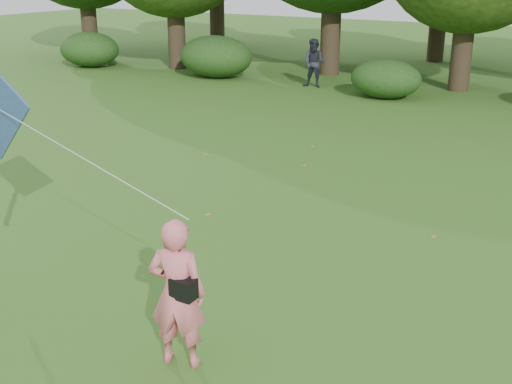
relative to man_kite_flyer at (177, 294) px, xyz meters
The scene contains 6 objects.
ground 1.16m from the man_kite_flyer, 36.43° to the left, with size 100.00×100.00×0.00m, color #265114.
man_kite_flyer is the anchor object (origin of this frame).
bystander_left 19.35m from the man_kite_flyer, 110.35° to the left, with size 0.94×0.73×1.93m, color #262733.
crossbody_bag 0.18m from the man_kite_flyer, 14.61° to the right, with size 0.43×0.20×0.74m.
shrub_band 17.98m from the man_kite_flyer, 90.68° to the left, with size 39.15×3.22×1.88m.
fallen_leaves 4.06m from the man_kite_flyer, 95.98° to the left, with size 11.20×13.40×0.01m.
Camera 1 is at (3.78, -5.86, 4.75)m, focal length 45.00 mm.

